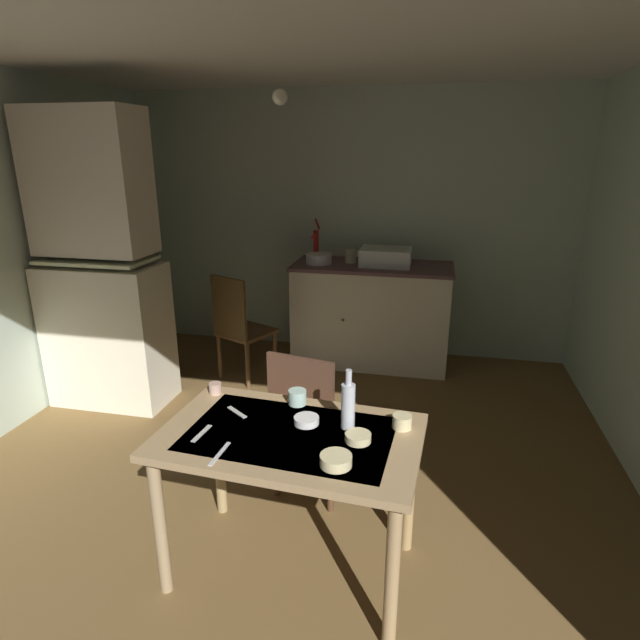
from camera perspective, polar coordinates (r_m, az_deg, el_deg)
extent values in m
plane|color=brown|center=(3.57, -2.41, -13.90)|extent=(5.11, 5.11, 0.00)
cube|color=beige|center=(4.99, 3.16, 10.38)|extent=(4.21, 0.10, 2.43)
cube|color=white|center=(3.07, -3.11, 29.14)|extent=(4.21, 3.93, 0.10)
cube|color=beige|center=(4.29, -22.23, -1.50)|extent=(0.88, 0.47, 1.09)
cube|color=beige|center=(4.08, -24.18, 13.67)|extent=(0.81, 0.40, 1.00)
cube|color=beige|center=(4.13, -23.38, 6.11)|extent=(0.79, 0.42, 0.02)
cube|color=beige|center=(4.77, 5.64, 0.47)|extent=(1.38, 0.60, 0.90)
cube|color=brown|center=(4.65, 5.82, 5.91)|extent=(1.41, 0.63, 0.03)
sphere|color=#2D2823|center=(4.49, 2.55, 0.00)|extent=(0.02, 0.02, 0.02)
cube|color=white|center=(4.62, 7.26, 6.92)|extent=(0.44, 0.34, 0.15)
cube|color=black|center=(4.60, 7.30, 7.79)|extent=(0.38, 0.28, 0.01)
cylinder|color=#B21E19|center=(4.75, -0.44, 8.18)|extent=(0.05, 0.05, 0.28)
cylinder|color=#B21E19|center=(4.67, -0.64, 9.25)|extent=(0.03, 0.12, 0.03)
cylinder|color=#B32713|center=(4.78, -0.29, 10.55)|extent=(0.02, 0.16, 0.12)
cylinder|color=white|center=(4.66, -0.13, 6.80)|extent=(0.23, 0.23, 0.09)
cylinder|color=beige|center=(4.70, 3.42, 7.04)|extent=(0.10, 0.10, 0.12)
cube|color=tan|center=(2.31, -3.35, -12.73)|extent=(1.17, 0.76, 0.04)
cube|color=silver|center=(2.30, -3.36, -12.37)|extent=(0.92, 0.59, 0.00)
cylinder|color=#9F855F|center=(2.51, -17.23, -20.90)|extent=(0.06, 0.06, 0.69)
cylinder|color=#A58458|center=(2.22, 7.94, -26.25)|extent=(0.06, 0.06, 0.69)
cylinder|color=tan|center=(2.90, -11.07, -14.50)|extent=(0.06, 0.06, 0.69)
cylinder|color=tan|center=(2.65, 9.83, -17.85)|extent=(0.06, 0.06, 0.69)
cube|color=#4E321E|center=(3.00, -0.51, -11.22)|extent=(0.48, 0.48, 0.03)
cube|color=#4B2F21|center=(2.74, -2.18, -8.54)|extent=(0.38, 0.10, 0.45)
cylinder|color=#4E321E|center=(3.19, 3.69, -13.87)|extent=(0.04, 0.04, 0.41)
cylinder|color=#4E321E|center=(3.31, -1.95, -12.58)|extent=(0.04, 0.04, 0.41)
cylinder|color=#4E321E|center=(2.93, 1.18, -17.12)|extent=(0.04, 0.04, 0.41)
cylinder|color=#4E321E|center=(3.05, -4.90, -15.52)|extent=(0.04, 0.04, 0.41)
cube|color=#543820|center=(4.48, -8.11, -1.33)|extent=(0.53, 0.53, 0.03)
cube|color=#503C1E|center=(4.28, -10.02, 1.37)|extent=(0.35, 0.18, 0.50)
cylinder|color=#543820|center=(4.56, -4.96, -3.71)|extent=(0.04, 0.04, 0.39)
cylinder|color=#543820|center=(4.78, -7.99, -2.76)|extent=(0.04, 0.04, 0.39)
cylinder|color=#543820|center=(4.33, -7.99, -5.03)|extent=(0.04, 0.04, 0.39)
cylinder|color=#543820|center=(4.57, -11.01, -3.96)|extent=(0.04, 0.04, 0.39)
cylinder|color=beige|center=(2.24, 4.21, -12.79)|extent=(0.11, 0.11, 0.03)
cylinder|color=beige|center=(2.09, 1.77, -15.20)|extent=(0.13, 0.13, 0.04)
cylinder|color=white|center=(2.36, -1.50, -11.00)|extent=(0.11, 0.11, 0.03)
cylinder|color=beige|center=(2.35, 9.04, -10.99)|extent=(0.09, 0.09, 0.06)
cylinder|color=tan|center=(2.68, -11.48, -7.39)|extent=(0.06, 0.06, 0.06)
cylinder|color=#ADD1C1|center=(2.52, -2.51, -8.50)|extent=(0.09, 0.09, 0.07)
cylinder|color=#B7BCC1|center=(2.29, 3.12, -9.49)|extent=(0.06, 0.06, 0.21)
cylinder|color=#B7BCC1|center=(2.23, 3.18, -6.34)|extent=(0.03, 0.03, 0.07)
cube|color=silver|center=(2.20, -10.98, -14.28)|extent=(0.03, 0.17, 0.00)
cube|color=beige|center=(2.49, -9.15, -10.00)|extent=(0.12, 0.10, 0.00)
cube|color=beige|center=(2.35, -12.93, -12.09)|extent=(0.04, 0.14, 0.00)
sphere|color=#F9EFCC|center=(2.94, -4.43, 23.31)|extent=(0.08, 0.08, 0.08)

